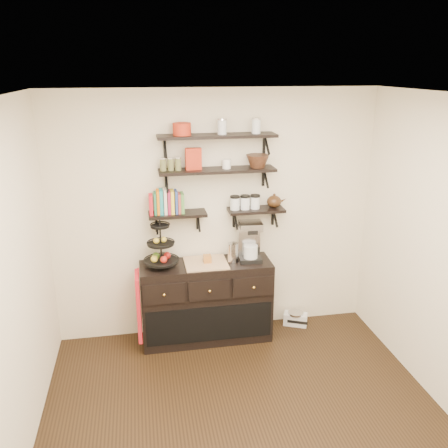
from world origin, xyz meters
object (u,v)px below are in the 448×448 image
at_px(sideboard, 206,301).
at_px(fruit_stand, 161,250).
at_px(coffee_maker, 250,242).
at_px(radio, 295,318).

distance_m(sideboard, fruit_stand, 0.78).
xyz_separation_m(sideboard, fruit_stand, (-0.46, 0.00, 0.63)).
height_order(coffee_maker, radio, coffee_maker).
xyz_separation_m(sideboard, radio, (1.07, 0.09, -0.37)).
relative_size(fruit_stand, coffee_maker, 1.23).
height_order(sideboard, radio, sideboard).
distance_m(sideboard, radio, 1.13).
distance_m(coffee_maker, radio, 1.18).
xyz_separation_m(sideboard, coffee_maker, (0.48, 0.03, 0.66)).
bearing_deg(radio, sideboard, -151.33).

